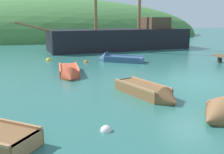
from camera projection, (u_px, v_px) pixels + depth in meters
ground_plane at (191, 82)px, 12.12m from camera, size 120.00×120.00×0.00m
shore_hill at (52, 36)px, 42.40m from camera, size 52.54×26.09×12.32m
sailing_ship at (121, 41)px, 24.75m from camera, size 16.27×4.64×13.00m
rowboat_center at (117, 60)px, 17.82m from camera, size 3.22×2.88×1.08m
rowboat_outer_right at (149, 93)px, 9.76m from camera, size 1.67×3.21×0.87m
rowboat_near_dock at (69, 73)px, 13.46m from camera, size 1.34×3.42×0.96m
buoy_yellow at (49, 61)px, 18.21m from camera, size 0.38×0.38×0.38m
buoy_white at (106, 131)px, 6.82m from camera, size 0.31×0.31×0.31m
buoy_orange at (86, 62)px, 17.48m from camera, size 0.31×0.31×0.31m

